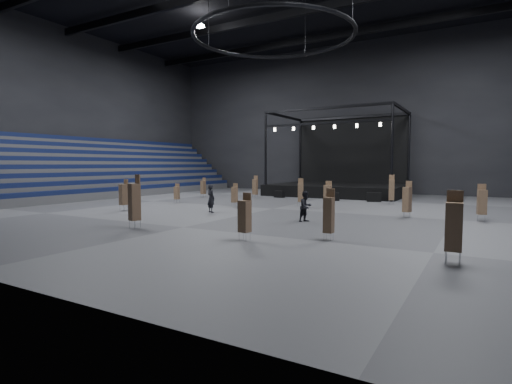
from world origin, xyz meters
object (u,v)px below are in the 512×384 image
Objects in this scene: chair_stack_9 at (245,215)px; chair_stack_12 at (255,187)px; flight_case_mid at (333,197)px; chair_stack_1 at (328,194)px; chair_stack_11 at (407,199)px; flight_case_left at (279,194)px; flight_case_right at (374,197)px; chair_stack_7 at (329,214)px; man_center at (211,199)px; chair_stack_2 at (177,193)px; chair_stack_3 at (235,194)px; chair_stack_8 at (482,201)px; chair_stack_0 at (392,189)px; crew_member at (306,207)px; chair_stack_5 at (454,225)px; chair_stack_4 at (135,201)px; chair_stack_13 at (301,192)px; stage at (340,182)px; chair_stack_10 at (203,187)px; chair_stack_6 at (124,194)px.

chair_stack_12 is at bearing 124.32° from chair_stack_9.
chair_stack_1 is at bearing -74.74° from flight_case_mid.
chair_stack_12 is at bearing 173.99° from chair_stack_11.
flight_case_right reaches higher than flight_case_left.
chair_stack_7 reaches higher than man_center.
flight_case_left is 0.60× the size of chair_stack_2.
chair_stack_7 is (11.46, -9.82, 0.18)m from chair_stack_3.
chair_stack_8 reaches higher than chair_stack_2.
flight_case_right is 16.17m from man_center.
chair_stack_0 is 20.14m from chair_stack_9.
chair_stack_3 is 8.28m from chair_stack_12.
chair_stack_7 reaches higher than chair_stack_2.
chair_stack_3 is 15.09m from chair_stack_7.
chair_stack_8 reaches higher than crew_member.
flight_case_left is at bearing 126.97° from chair_stack_5.
chair_stack_0 is at bearing 119.62° from chair_stack_8.
chair_stack_3 is at bearing 130.28° from chair_stack_9.
flight_case_right is 0.59× the size of chair_stack_1.
flight_case_mid is 0.57× the size of man_center.
chair_stack_11 is (-3.43, 11.76, -0.13)m from chair_stack_5.
chair_stack_5 is (15.35, 0.00, -0.13)m from chair_stack_4.
flight_case_mid is 13.92m from man_center.
chair_stack_13 is at bearing 46.60° from crew_member.
stage is 20.73m from man_center.
chair_stack_1 is 13.34m from chair_stack_7.
flight_case_mid is 23.81m from chair_stack_5.
flight_case_right is 0.69× the size of crew_member.
crew_member is at bearing -52.89° from chair_stack_12.
chair_stack_9 is (6.92, -0.00, -0.33)m from chair_stack_4.
chair_stack_4 is at bearing -100.50° from flight_case_mid.
chair_stack_9 is 6.77m from crew_member.
stage is 11.10× the size of flight_case_right.
chair_stack_2 is 0.74× the size of chair_stack_7.
stage reaches higher than chair_stack_4.
stage is 27.51m from chair_stack_7.
flight_case_right is 7.49m from chair_stack_1.
crew_member is at bearing -160.28° from chair_stack_8.
stage is 6.25× the size of chair_stack_8.
stage reaches higher than chair_stack_10.
chair_stack_3 reaches higher than crew_member.
chair_stack_13 is at bearing -85.32° from stage.
flight_case_left is 0.44× the size of chair_stack_11.
chair_stack_4 is (1.28, -11.76, 0.46)m from chair_stack_3.
chair_stack_12 reaches higher than crew_member.
stage is at bearing 118.26° from chair_stack_0.
chair_stack_8 is (5.91, 10.45, -0.00)m from chair_stack_7.
chair_stack_6 is at bearing -143.49° from chair_stack_1.
flight_case_mid is at bearing 151.90° from chair_stack_11.
chair_stack_13 is (7.11, -4.86, 0.00)m from chair_stack_12.
chair_stack_8 is (12.22, -8.46, 0.81)m from flight_case_mid.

